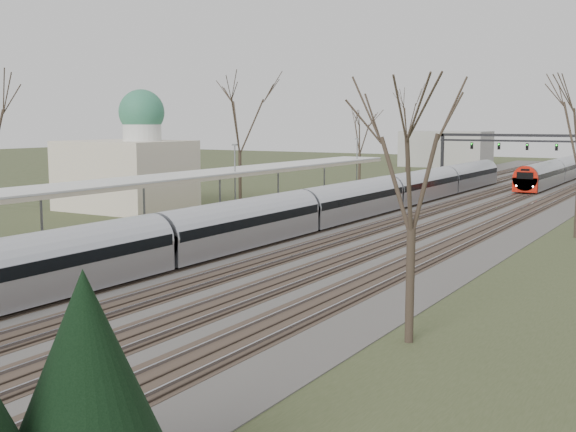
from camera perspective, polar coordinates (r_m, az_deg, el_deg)
name	(u,v)px	position (r m, az deg, el deg)	size (l,w,h in m)	color
track_bed	(441,205)	(66.93, 11.96, 0.83)	(24.00, 160.00, 0.22)	#474442
platform	(247,215)	(55.39, -3.24, 0.07)	(3.50, 69.00, 1.00)	#9E9B93
canopy	(211,174)	(51.39, -6.10, 3.30)	(4.10, 50.00, 3.11)	slate
dome_building	(128,167)	(63.41, -12.53, 3.77)	(10.00, 8.00, 10.30)	beige
signal_gantry	(522,143)	(95.40, 18.00, 5.49)	(21.00, 0.59, 6.08)	black
tree_west_far	(240,117)	(68.08, -3.85, 7.79)	(5.50, 5.50, 11.33)	#2D231C
tree_east_near	(413,154)	(24.58, 9.85, 4.83)	(4.50, 4.50, 9.27)	#2D231C
train_near	(350,202)	(55.81, 4.91, 1.12)	(2.62, 75.21, 3.05)	#B1B4BC
train_far	(565,169)	(100.83, 21.06, 3.49)	(2.62, 45.21, 3.05)	#B1B4BC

